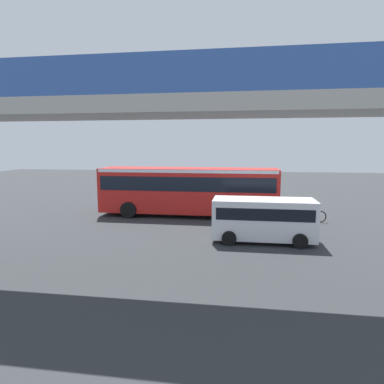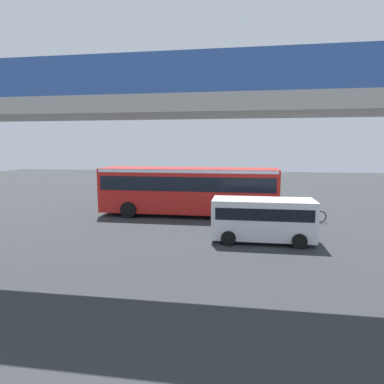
# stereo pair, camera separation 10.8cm
# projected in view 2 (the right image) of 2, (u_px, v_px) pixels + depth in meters

# --- Properties ---
(ground) EXTENTS (80.00, 80.00, 0.00)m
(ground) POSITION_uv_depth(u_px,v_px,m) (171.00, 211.00, 23.80)
(ground) COLOR #2D3033
(city_bus) EXTENTS (11.54, 2.85, 3.15)m
(city_bus) POSITION_uv_depth(u_px,v_px,m) (188.00, 187.00, 22.01)
(city_bus) COLOR red
(city_bus) RESTS_ON ground
(parked_van) EXTENTS (4.80, 2.17, 2.05)m
(parked_van) POSITION_uv_depth(u_px,v_px,m) (263.00, 217.00, 16.11)
(parked_van) COLOR silver
(parked_van) RESTS_ON ground
(bicycle_black) EXTENTS (1.77, 0.44, 0.96)m
(bicycle_black) POSITION_uv_depth(u_px,v_px,m) (311.00, 216.00, 20.24)
(bicycle_black) COLOR black
(bicycle_black) RESTS_ON ground
(traffic_sign) EXTENTS (0.08, 0.60, 2.80)m
(traffic_sign) POSITION_uv_depth(u_px,v_px,m) (151.00, 178.00, 28.62)
(traffic_sign) COLOR slate
(traffic_sign) RESTS_ON ground
(lane_dash_leftmost) EXTENTS (2.00, 0.20, 0.01)m
(lane_dash_leftmost) POSITION_uv_depth(u_px,v_px,m) (256.00, 205.00, 26.11)
(lane_dash_leftmost) COLOR silver
(lane_dash_leftmost) RESTS_ON ground
(lane_dash_left) EXTENTS (2.00, 0.20, 0.01)m
(lane_dash_left) POSITION_uv_depth(u_px,v_px,m) (205.00, 204.00, 26.72)
(lane_dash_left) COLOR silver
(lane_dash_left) RESTS_ON ground
(lane_dash_centre) EXTENTS (2.00, 0.20, 0.01)m
(lane_dash_centre) POSITION_uv_depth(u_px,v_px,m) (156.00, 203.00, 27.34)
(lane_dash_centre) COLOR silver
(lane_dash_centre) RESTS_ON ground
(lane_dash_right) EXTENTS (2.00, 0.20, 0.01)m
(lane_dash_right) POSITION_uv_depth(u_px,v_px,m) (109.00, 202.00, 27.95)
(lane_dash_right) COLOR silver
(lane_dash_right) RESTS_ON ground
(pedestrian_overpass) EXTENTS (25.16, 2.60, 7.07)m
(pedestrian_overpass) POSITION_uv_depth(u_px,v_px,m) (87.00, 125.00, 10.91)
(pedestrian_overpass) COLOR #B2ADA5
(pedestrian_overpass) RESTS_ON ground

